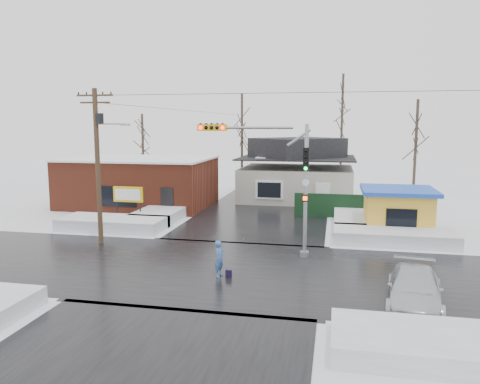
% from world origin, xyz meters
% --- Properties ---
extents(ground, '(120.00, 120.00, 0.00)m').
position_xyz_m(ground, '(0.00, 0.00, 0.00)').
color(ground, white).
rests_on(ground, ground).
extents(road_ns, '(10.00, 120.00, 0.02)m').
position_xyz_m(road_ns, '(0.00, 0.00, 0.01)').
color(road_ns, black).
rests_on(road_ns, ground).
extents(road_ew, '(120.00, 10.00, 0.02)m').
position_xyz_m(road_ew, '(0.00, 0.00, 0.01)').
color(road_ew, black).
rests_on(road_ew, ground).
extents(snowbank_nw, '(7.00, 3.00, 0.80)m').
position_xyz_m(snowbank_nw, '(-9.00, 7.00, 0.40)').
color(snowbank_nw, white).
rests_on(snowbank_nw, ground).
extents(snowbank_ne, '(7.00, 3.00, 0.80)m').
position_xyz_m(snowbank_ne, '(9.00, 7.00, 0.40)').
color(snowbank_ne, white).
rests_on(snowbank_ne, ground).
extents(snowbank_se, '(7.00, 3.00, 0.70)m').
position_xyz_m(snowbank_se, '(9.00, -7.00, 0.35)').
color(snowbank_se, white).
rests_on(snowbank_se, ground).
extents(snowbank_nside_w, '(3.00, 8.00, 0.80)m').
position_xyz_m(snowbank_nside_w, '(-7.00, 12.00, 0.40)').
color(snowbank_nside_w, white).
rests_on(snowbank_nside_w, ground).
extents(snowbank_nside_e, '(3.00, 8.00, 0.80)m').
position_xyz_m(snowbank_nside_e, '(7.00, 12.00, 0.40)').
color(snowbank_nside_e, white).
rests_on(snowbank_nside_e, ground).
extents(traffic_signal, '(6.05, 0.68, 7.00)m').
position_xyz_m(traffic_signal, '(2.43, 2.97, 4.54)').
color(traffic_signal, gray).
rests_on(traffic_signal, ground).
extents(utility_pole, '(3.15, 0.44, 9.00)m').
position_xyz_m(utility_pole, '(-7.93, 3.50, 5.11)').
color(utility_pole, '#382619').
rests_on(utility_pole, ground).
extents(brick_building, '(12.20, 8.20, 4.12)m').
position_xyz_m(brick_building, '(-11.00, 15.99, 2.08)').
color(brick_building, maroon).
rests_on(brick_building, ground).
extents(marquee_sign, '(2.20, 0.21, 2.55)m').
position_xyz_m(marquee_sign, '(-9.00, 9.49, 1.92)').
color(marquee_sign, black).
rests_on(marquee_sign, ground).
extents(house, '(10.40, 8.40, 5.76)m').
position_xyz_m(house, '(2.00, 22.00, 2.62)').
color(house, '#B3B0A2').
rests_on(house, ground).
extents(kiosk, '(4.60, 4.60, 2.88)m').
position_xyz_m(kiosk, '(9.50, 9.99, 1.46)').
color(kiosk, gold).
rests_on(kiosk, ground).
extents(fence, '(8.00, 0.12, 1.80)m').
position_xyz_m(fence, '(6.50, 14.00, 0.90)').
color(fence, black).
rests_on(fence, ground).
extents(tree_far_left, '(3.00, 3.00, 10.00)m').
position_xyz_m(tree_far_left, '(-4.00, 26.00, 7.95)').
color(tree_far_left, '#332821').
rests_on(tree_far_left, ground).
extents(tree_far_mid, '(3.00, 3.00, 12.00)m').
position_xyz_m(tree_far_mid, '(6.00, 28.00, 9.54)').
color(tree_far_mid, '#332821').
rests_on(tree_far_mid, ground).
extents(tree_far_right, '(3.00, 3.00, 9.00)m').
position_xyz_m(tree_far_right, '(12.00, 20.00, 7.16)').
color(tree_far_right, '#332821').
rests_on(tree_far_right, ground).
extents(tree_far_west, '(3.00, 3.00, 8.00)m').
position_xyz_m(tree_far_west, '(-14.00, 24.00, 6.36)').
color(tree_far_west, '#332821').
rests_on(tree_far_west, ground).
extents(pedestrian, '(0.52, 0.69, 1.69)m').
position_xyz_m(pedestrian, '(0.37, -1.06, 0.84)').
color(pedestrian, '#3F68B2').
rests_on(pedestrian, ground).
extents(car, '(2.64, 5.13, 1.42)m').
position_xyz_m(car, '(8.59, -3.12, 0.71)').
color(car, silver).
rests_on(car, ground).
extents(shopping_bag, '(0.29, 0.15, 0.35)m').
position_xyz_m(shopping_bag, '(0.83, -1.14, 0.17)').
color(shopping_bag, black).
rests_on(shopping_bag, ground).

